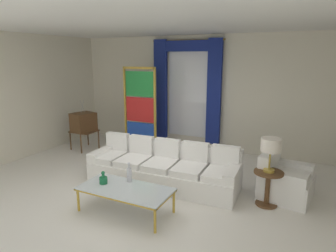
# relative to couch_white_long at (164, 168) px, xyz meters

# --- Properties ---
(ground_plane) EXTENTS (16.00, 16.00, 0.00)m
(ground_plane) POSITION_rel_couch_white_long_xyz_m (-0.20, -0.44, -0.31)
(ground_plane) COLOR white
(wall_rear) EXTENTS (8.00, 0.12, 3.00)m
(wall_rear) POSITION_rel_couch_white_long_xyz_m (-0.20, 2.62, 1.19)
(wall_rear) COLOR silver
(wall_rear) RESTS_ON ground
(wall_left) EXTENTS (0.12, 7.00, 3.00)m
(wall_left) POSITION_rel_couch_white_long_xyz_m (-3.86, 0.16, 1.19)
(wall_left) COLOR silver
(wall_left) RESTS_ON ground
(ceiling_slab) EXTENTS (8.00, 7.60, 0.04)m
(ceiling_slab) POSITION_rel_couch_white_long_xyz_m (-0.20, 0.36, 2.71)
(ceiling_slab) COLOR white
(curtained_window) EXTENTS (2.00, 0.17, 2.70)m
(curtained_window) POSITION_rel_couch_white_long_xyz_m (-0.56, 2.45, 1.43)
(curtained_window) COLOR white
(curtained_window) RESTS_ON ground
(couch_white_long) EXTENTS (2.96, 1.05, 0.86)m
(couch_white_long) POSITION_rel_couch_white_long_xyz_m (0.00, 0.00, 0.00)
(couch_white_long) COLOR white
(couch_white_long) RESTS_ON ground
(coffee_table) EXTENTS (1.49, 0.71, 0.41)m
(coffee_table) POSITION_rel_couch_white_long_xyz_m (-0.05, -1.27, 0.07)
(coffee_table) COLOR silver
(coffee_table) RESTS_ON ground
(bottle_blue_decanter) EXTENTS (0.13, 0.13, 0.21)m
(bottle_blue_decanter) POSITION_rel_couch_white_long_xyz_m (-0.47, -1.28, 0.17)
(bottle_blue_decanter) COLOR #196B3D
(bottle_blue_decanter) RESTS_ON coffee_table
(bottle_crystal_tall) EXTENTS (0.08, 0.08, 0.33)m
(bottle_crystal_tall) POSITION_rel_couch_white_long_xyz_m (-0.13, -1.03, 0.24)
(bottle_crystal_tall) COLOR silver
(bottle_crystal_tall) RESTS_ON coffee_table
(vintage_tv) EXTENTS (0.63, 0.69, 1.35)m
(vintage_tv) POSITION_rel_couch_white_long_xyz_m (-2.94, 1.04, 0.42)
(vintage_tv) COLOR brown
(vintage_tv) RESTS_ON ground
(armchair_white) EXTENTS (0.93, 0.92, 0.80)m
(armchair_white) POSITION_rel_couch_white_long_xyz_m (2.15, 0.38, -0.02)
(armchair_white) COLOR white
(armchair_white) RESTS_ON ground
(stained_glass_divider) EXTENTS (0.95, 0.05, 2.20)m
(stained_glass_divider) POSITION_rel_couch_white_long_xyz_m (-1.53, 1.63, 0.75)
(stained_glass_divider) COLOR gold
(stained_glass_divider) RESTS_ON ground
(peacock_figurine) EXTENTS (0.44, 0.60, 0.50)m
(peacock_figurine) POSITION_rel_couch_white_long_xyz_m (-1.04, 1.25, -0.09)
(peacock_figurine) COLOR beige
(peacock_figurine) RESTS_ON ground
(round_side_table) EXTENTS (0.48, 0.48, 0.59)m
(round_side_table) POSITION_rel_couch_white_long_xyz_m (1.95, -0.03, 0.05)
(round_side_table) COLOR brown
(round_side_table) RESTS_ON ground
(table_lamp_brass) EXTENTS (0.32, 0.32, 0.57)m
(table_lamp_brass) POSITION_rel_couch_white_long_xyz_m (1.95, -0.03, 0.72)
(table_lamp_brass) COLOR #B29338
(table_lamp_brass) RESTS_ON round_side_table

